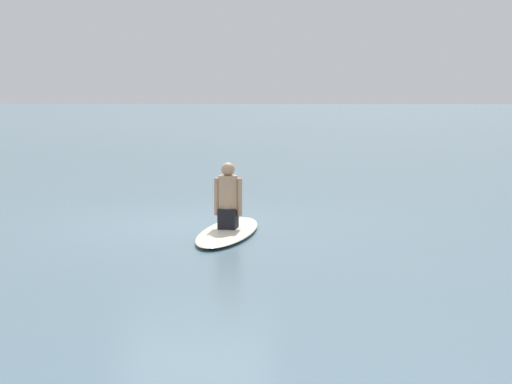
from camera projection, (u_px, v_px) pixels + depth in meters
name	position (u px, v px, depth m)	size (l,w,h in m)	color
ground_plane	(194.00, 225.00, 13.50)	(400.00, 400.00, 0.00)	slate
surfboard	(228.00, 231.00, 12.56)	(2.90, 0.78, 0.10)	silver
person_paddler	(228.00, 199.00, 12.51)	(0.44, 0.35, 1.00)	black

